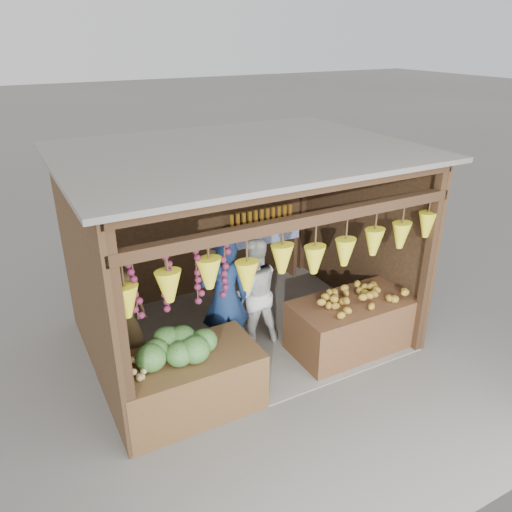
{
  "coord_description": "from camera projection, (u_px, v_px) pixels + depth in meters",
  "views": [
    {
      "loc": [
        -2.67,
        -5.41,
        3.98
      ],
      "look_at": [
        0.19,
        -0.1,
        1.23
      ],
      "focal_mm": 35.0,
      "sensor_mm": 36.0,
      "label": 1
    }
  ],
  "objects": [
    {
      "name": "ground",
      "position": [
        241.0,
        334.0,
        7.14
      ],
      "size": [
        80.0,
        80.0,
        0.0
      ],
      "primitive_type": "plane",
      "color": "#514F49",
      "rests_on": "ground"
    },
    {
      "name": "man_standing",
      "position": [
        225.0,
        299.0,
        6.34
      ],
      "size": [
        0.7,
        0.54,
        1.7
      ],
      "primitive_type": "imported",
      "rotation": [
        0.0,
        0.0,
        2.91
      ],
      "color": "navy",
      "rests_on": "ground"
    },
    {
      "name": "vendor_seated",
      "position": [
        125.0,
        311.0,
        6.06
      ],
      "size": [
        0.57,
        0.43,
        1.06
      ],
      "primitive_type": "imported",
      "rotation": [
        0.0,
        0.0,
        2.94
      ],
      "color": "brown",
      "rests_on": "stool"
    },
    {
      "name": "melon_pile",
      "position": [
        178.0,
        346.0,
        5.36
      ],
      "size": [
        1.0,
        0.5,
        0.32
      ],
      "primitive_type": null,
      "color": "#174913",
      "rests_on": "counter_left"
    },
    {
      "name": "stool",
      "position": [
        131.0,
        358.0,
        6.35
      ],
      "size": [
        0.35,
        0.35,
        0.32
      ],
      "primitive_type": "cube",
      "color": "black",
      "rests_on": "ground"
    },
    {
      "name": "counter_right",
      "position": [
        355.0,
        324.0,
        6.73
      ],
      "size": [
        1.75,
        0.85,
        0.72
      ],
      "primitive_type": "cube",
      "color": "#492D18",
      "rests_on": "ground"
    },
    {
      "name": "stall_structure",
      "position": [
        239.0,
        227.0,
        6.4
      ],
      "size": [
        4.3,
        3.3,
        2.66
      ],
      "color": "slate",
      "rests_on": "ground"
    },
    {
      "name": "mango_pile",
      "position": [
        360.0,
        295.0,
        6.48
      ],
      "size": [
        1.4,
        0.64,
        0.22
      ],
      "primitive_type": null,
      "color": "#B96118",
      "rests_on": "counter_right"
    },
    {
      "name": "woman_standing",
      "position": [
        253.0,
        292.0,
        6.7
      ],
      "size": [
        0.84,
        0.7,
        1.53
      ],
      "primitive_type": "imported",
      "rotation": [
        0.0,
        0.0,
        2.96
      ],
      "color": "silver",
      "rests_on": "ground"
    },
    {
      "name": "tanfruit_pile",
      "position": [
        135.0,
        368.0,
        5.17
      ],
      "size": [
        0.34,
        0.4,
        0.13
      ],
      "primitive_type": null,
      "color": "#A89B4D",
      "rests_on": "counter_left"
    },
    {
      "name": "back_shelf",
      "position": [
        262.0,
        235.0,
        8.26
      ],
      "size": [
        1.25,
        0.32,
        1.32
      ],
      "color": "#382314",
      "rests_on": "ground"
    },
    {
      "name": "counter_left",
      "position": [
        189.0,
        383.0,
        5.61
      ],
      "size": [
        1.59,
        0.85,
        0.71
      ],
      "primitive_type": "cube",
      "color": "#473217",
      "rests_on": "ground"
    }
  ]
}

